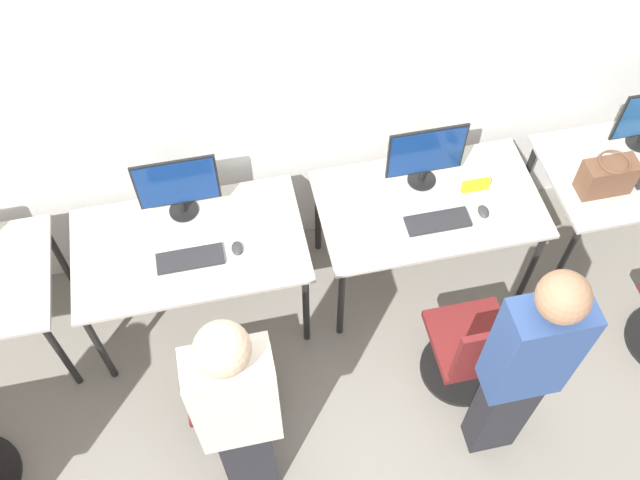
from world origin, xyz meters
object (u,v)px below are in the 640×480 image
(monitor_left, at_px, (178,186))
(mouse_left, at_px, (237,248))
(monitor_right, at_px, (426,155))
(keyboard_right, at_px, (438,222))
(person_right, at_px, (524,367))
(handbag, at_px, (607,176))
(keyboard_left, at_px, (190,259))
(office_chair_right, at_px, (473,352))
(mouse_right, at_px, (483,212))
(office_chair_left, at_px, (229,392))
(person_left, at_px, (239,414))

(monitor_left, relative_size, mouse_left, 5.00)
(monitor_right, xyz_separation_m, keyboard_right, (0.00, -0.31, -0.21))
(keyboard_right, bearing_deg, monitor_left, 164.55)
(monitor_left, distance_m, person_right, 2.01)
(handbag, bearing_deg, monitor_right, 164.25)
(keyboard_left, bearing_deg, monitor_right, 11.17)
(keyboard_left, distance_m, office_chair_right, 1.64)
(keyboard_right, relative_size, office_chair_right, 0.42)
(keyboard_left, bearing_deg, mouse_right, -1.12)
(handbag, bearing_deg, mouse_left, 179.46)
(mouse_left, xyz_separation_m, monitor_right, (1.12, 0.26, 0.21))
(keyboard_left, xyz_separation_m, office_chair_right, (1.44, -0.68, -0.40))
(monitor_left, height_order, handbag, monitor_left)
(keyboard_left, xyz_separation_m, monitor_right, (1.38, 0.27, 0.21))
(mouse_right, xyz_separation_m, handbag, (0.73, 0.02, 0.10))
(office_chair_right, bearing_deg, monitor_right, 93.67)
(monitor_right, xyz_separation_m, office_chair_right, (0.06, -0.95, -0.62))
(keyboard_left, distance_m, handbag, 2.38)
(keyboard_right, height_order, person_right, person_right)
(monitor_left, bearing_deg, keyboard_right, -15.45)
(office_chair_left, relative_size, person_right, 0.51)
(office_chair_right, bearing_deg, person_right, -87.25)
(mouse_left, xyz_separation_m, keyboard_right, (1.12, -0.05, -0.01))
(mouse_left, distance_m, handbag, 2.13)
(office_chair_left, bearing_deg, mouse_left, 74.44)
(handbag, bearing_deg, person_left, -156.37)
(office_chair_left, xyz_separation_m, office_chair_right, (1.36, -0.05, 0.00))
(monitor_right, distance_m, office_chair_right, 1.13)
(mouse_right, relative_size, person_right, 0.05)
(monitor_right, distance_m, mouse_right, 0.46)
(monitor_right, xyz_separation_m, person_right, (0.08, -1.31, -0.04))
(office_chair_left, height_order, keyboard_right, office_chair_left)
(office_chair_left, xyz_separation_m, handbag, (2.30, 0.62, 0.51))
(person_left, bearing_deg, handbag, 23.63)
(keyboard_left, height_order, office_chair_right, office_chair_right)
(person_left, xyz_separation_m, person_right, (1.32, -0.05, -0.01))
(monitor_left, xyz_separation_m, keyboard_left, (0.00, -0.34, -0.21))
(person_left, relative_size, office_chair_right, 1.96)
(office_chair_left, bearing_deg, keyboard_left, 97.27)
(person_left, height_order, person_right, person_left)
(mouse_right, bearing_deg, monitor_right, 131.64)
(office_chair_left, relative_size, keyboard_right, 2.37)
(office_chair_left, height_order, handbag, handbag)
(office_chair_left, xyz_separation_m, monitor_right, (1.30, 0.90, 0.62))
(keyboard_left, relative_size, handbag, 1.21)
(mouse_left, bearing_deg, keyboard_left, -177.50)
(keyboard_right, xyz_separation_m, handbag, (1.00, 0.03, 0.11))
(monitor_left, bearing_deg, keyboard_left, -90.00)
(mouse_left, bearing_deg, monitor_left, 127.99)
(person_left, height_order, monitor_right, person_left)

